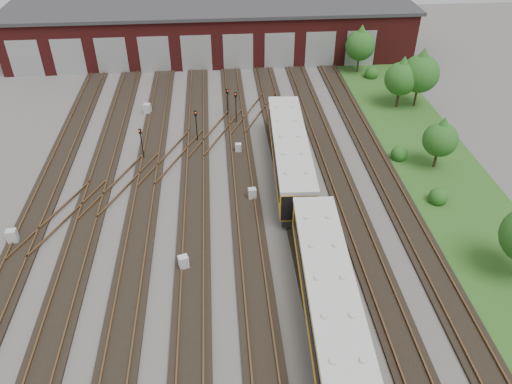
{
  "coord_description": "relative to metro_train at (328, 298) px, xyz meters",
  "views": [
    {
      "loc": [
        0.17,
        -24.55,
        23.75
      ],
      "look_at": [
        2.72,
        5.41,
        2.0
      ],
      "focal_mm": 35.0,
      "sensor_mm": 36.0,
      "label": 1
    }
  ],
  "objects": [
    {
      "name": "signal_mast_3",
      "position": [
        -4.01,
        25.33,
        0.19
      ],
      "size": [
        0.28,
        0.26,
        3.37
      ],
      "rotation": [
        0.0,
        0.0,
        -0.15
      ],
      "color": "black",
      "rests_on": "ground"
    },
    {
      "name": "tree_0",
      "position": [
        11.34,
        37.25,
        1.75
      ],
      "size": [
        3.49,
        3.49,
        5.78
      ],
      "color": "#2E2314",
      "rests_on": "ground"
    },
    {
      "name": "bush_0",
      "position": [
        11.11,
        10.84,
        -1.22
      ],
      "size": [
        1.48,
        1.48,
        1.48
      ],
      "primitive_type": "sphere",
      "color": "#154A15",
      "rests_on": "ground"
    },
    {
      "name": "relay_cabinet_3",
      "position": [
        -4.12,
        19.7,
        -1.5
      ],
      "size": [
        0.57,
        0.49,
        0.92
      ],
      "primitive_type": "cube",
      "rotation": [
        0.0,
        0.0,
        -0.05
      ],
      "color": "#B7BBBD",
      "rests_on": "ground"
    },
    {
      "name": "relay_cabinet_1",
      "position": [
        -13.03,
        28.14,
        -1.39
      ],
      "size": [
        0.81,
        0.74,
        1.14
      ],
      "primitive_type": "cube",
      "rotation": [
        0.0,
        0.0,
        -0.28
      ],
      "color": "#B7BBBD",
      "rests_on": "ground"
    },
    {
      "name": "signal_mast_2",
      "position": [
        -7.85,
        21.96,
        0.11
      ],
      "size": [
        0.28,
        0.26,
        3.24
      ],
      "rotation": [
        0.0,
        0.0,
        0.19
      ],
      "color": "black",
      "rests_on": "ground"
    },
    {
      "name": "tree_1",
      "position": [
        13.13,
        27.53,
        1.65
      ],
      "size": [
        3.39,
        3.39,
        5.63
      ],
      "color": "#2E2314",
      "rests_on": "ground"
    },
    {
      "name": "tree_3",
      "position": [
        12.73,
        15.81,
        1.15
      ],
      "size": [
        2.93,
        2.93,
        4.85
      ],
      "color": "#2E2314",
      "rests_on": "ground"
    },
    {
      "name": "bush_1",
      "position": [
        10.1,
        17.38,
        -1.23
      ],
      "size": [
        1.47,
        1.47,
        1.47
      ],
      "primitive_type": "sphere",
      "color": "#154A15",
      "rests_on": "ground"
    },
    {
      "name": "ground",
      "position": [
        -6.0,
        5.26,
        -1.96
      ],
      "size": [
        120.0,
        120.0,
        0.0
      ],
      "primitive_type": "plane",
      "color": "#464441",
      "rests_on": "ground"
    },
    {
      "name": "maintenance_shed",
      "position": [
        -6.01,
        45.24,
        1.24
      ],
      "size": [
        51.0,
        12.5,
        6.35
      ],
      "color": "#511514",
      "rests_on": "ground"
    },
    {
      "name": "grass_verge",
      "position": [
        13.0,
        15.26,
        -1.94
      ],
      "size": [
        8.0,
        55.0,
        0.05
      ],
      "primitive_type": "cube",
      "color": "#284D19",
      "rests_on": "ground"
    },
    {
      "name": "metro_train",
      "position": [
        0.0,
        0.0,
        0.0
      ],
      "size": [
        3.57,
        47.54,
        3.19
      ],
      "rotation": [
        0.0,
        0.0,
        -0.05
      ],
      "color": "black",
      "rests_on": "ground"
    },
    {
      "name": "relay_cabinet_0",
      "position": [
        -20.71,
        8.73,
        -1.39
      ],
      "size": [
        0.75,
        0.65,
        1.15
      ],
      "primitive_type": "cube",
      "rotation": [
        0.0,
        0.0,
        0.13
      ],
      "color": "#B7BBBD",
      "rests_on": "ground"
    },
    {
      "name": "signal_mast_1",
      "position": [
        -4.76,
        26.77,
        0.01
      ],
      "size": [
        0.28,
        0.27,
        3.08
      ],
      "rotation": [
        0.0,
        0.0,
        0.32
      ],
      "color": "black",
      "rests_on": "ground"
    },
    {
      "name": "relay_cabinet_2",
      "position": [
        -8.58,
        5.11,
        -1.43
      ],
      "size": [
        0.77,
        0.7,
        1.07
      ],
      "primitive_type": "cube",
      "rotation": [
        0.0,
        0.0,
        0.32
      ],
      "color": "#B7BBBD",
      "rests_on": "ground"
    },
    {
      "name": "signal_mast_0",
      "position": [
        -12.6,
        19.35,
        -0.04
      ],
      "size": [
        0.27,
        0.27,
        3.01
      ],
      "rotation": [
        0.0,
        0.0,
        -0.44
      ],
      "color": "black",
      "rests_on": "ground"
    },
    {
      "name": "tree_2",
      "position": [
        15.07,
        27.59,
        2.16
      ],
      "size": [
        3.87,
        3.87,
        6.42
      ],
      "color": "#2E2314",
      "rests_on": "ground"
    },
    {
      "name": "bush_2",
      "position": [
        12.59,
        35.44,
        -1.16
      ],
      "size": [
        1.6,
        1.6,
        1.6
      ],
      "primitive_type": "sphere",
      "color": "#154A15",
      "rests_on": "ground"
    },
    {
      "name": "track_network",
      "position": [
        -6.17,
        5.85,
        -1.85
      ],
      "size": [
        30.4,
        70.0,
        0.33
      ],
      "color": "black",
      "rests_on": "ground"
    },
    {
      "name": "relay_cabinet_4",
      "position": [
        -3.43,
        12.48,
        -1.45
      ],
      "size": [
        0.65,
        0.56,
        1.02
      ],
      "primitive_type": "cube",
      "rotation": [
        0.0,
        0.0,
        0.09
      ],
      "color": "#B7BBBD",
      "rests_on": "ground"
    }
  ]
}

